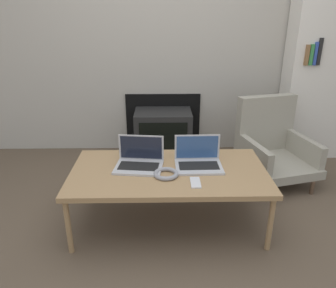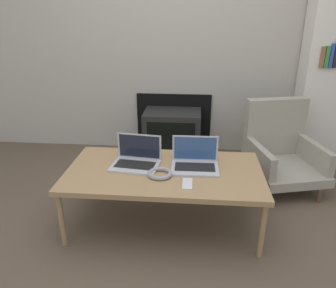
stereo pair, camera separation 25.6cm
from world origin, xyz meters
name	(u,v)px [view 1 (the left image)]	position (x,y,z in m)	size (l,w,h in m)	color
ground_plane	(170,251)	(0.00, 0.00, 0.00)	(14.00, 14.00, 0.00)	brown
wall_back	(166,31)	(0.00, 1.80, 1.29)	(7.00, 0.08, 2.60)	#ADA89E
table	(169,174)	(0.00, 0.34, 0.40)	(1.38, 0.73, 0.43)	#9E7A51
laptop_left	(140,161)	(-0.21, 0.41, 0.47)	(0.36, 0.29, 0.21)	#B2B2B7
laptop_right	(198,160)	(0.21, 0.41, 0.47)	(0.34, 0.26, 0.21)	#B2B2B7
headphones	(166,174)	(-0.02, 0.25, 0.45)	(0.17, 0.17, 0.03)	gray
phone	(195,182)	(0.17, 0.14, 0.44)	(0.06, 0.14, 0.01)	silver
tv	(163,134)	(-0.03, 1.54, 0.25)	(0.59, 0.41, 0.50)	black
armchair	(272,144)	(0.99, 1.09, 0.32)	(0.71, 0.76, 0.74)	gray
bookshelf	(322,72)	(1.59, 1.60, 0.90)	(0.72, 0.32, 1.80)	silver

